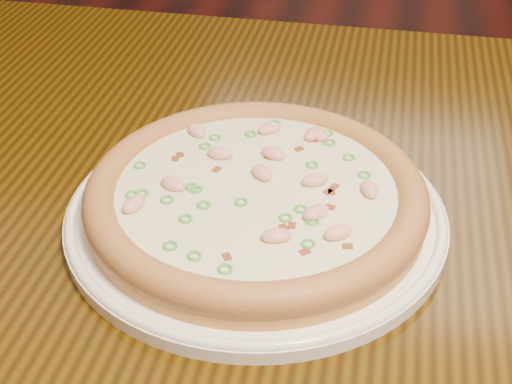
# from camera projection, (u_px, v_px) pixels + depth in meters

# --- Properties ---
(ground) EXTENTS (9.00, 9.00, 0.00)m
(ground) POSITION_uv_depth(u_px,v_px,m) (273.00, 340.00, 1.51)
(ground) COLOR black
(hero_table) EXTENTS (1.20, 0.80, 0.75)m
(hero_table) POSITION_uv_depth(u_px,v_px,m) (385.00, 283.00, 0.70)
(hero_table) COLOR black
(hero_table) RESTS_ON ground
(plate) EXTENTS (0.33, 0.33, 0.02)m
(plate) POSITION_uv_depth(u_px,v_px,m) (256.00, 212.00, 0.62)
(plate) COLOR white
(plate) RESTS_ON hero_table
(pizza) EXTENTS (0.29, 0.29, 0.03)m
(pizza) POSITION_uv_depth(u_px,v_px,m) (256.00, 195.00, 0.61)
(pizza) COLOR #C28547
(pizza) RESTS_ON plate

